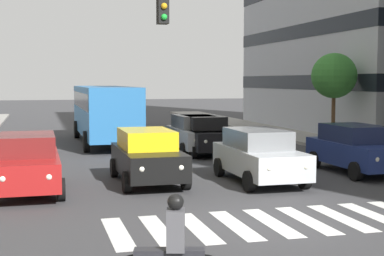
{
  "coord_description": "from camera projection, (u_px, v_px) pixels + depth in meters",
  "views": [
    {
      "loc": [
        5.22,
        12.17,
        3.3
      ],
      "look_at": [
        0.48,
        -5.37,
        1.8
      ],
      "focal_mm": 53.52,
      "sensor_mm": 36.0,
      "label": 1
    }
  ],
  "objects": [
    {
      "name": "car_row2_0",
      "position": [
        204.0,
        134.0,
        25.91
      ],
      "size": [
        2.02,
        4.44,
        1.72
      ],
      "color": "black",
      "rests_on": "ground_plane"
    },
    {
      "name": "crosswalk_markings",
      "position": [
        272.0,
        222.0,
        13.34
      ],
      "size": [
        7.65,
        2.8,
        0.01
      ],
      "color": "silver",
      "rests_on": "ground_plane"
    },
    {
      "name": "car_2",
      "position": [
        147.0,
        156.0,
        18.5
      ],
      "size": [
        2.02,
        4.44,
        1.72
      ],
      "color": "black",
      "rests_on": "ground_plane"
    },
    {
      "name": "street_tree_2",
      "position": [
        334.0,
        76.0,
        29.34
      ],
      "size": [
        2.33,
        2.33,
        4.58
      ],
      "color": "#513823",
      "rests_on": "sidewalk_left"
    },
    {
      "name": "car_3",
      "position": [
        27.0,
        163.0,
        16.88
      ],
      "size": [
        2.02,
        4.44,
        1.72
      ],
      "color": "maroon",
      "rests_on": "ground_plane"
    },
    {
      "name": "bus_behind_traffic",
      "position": [
        104.0,
        108.0,
        30.17
      ],
      "size": [
        2.78,
        10.5,
        3.0
      ],
      "color": "#286BAD",
      "rests_on": "ground_plane"
    },
    {
      "name": "motorcycle_with_rider",
      "position": [
        171.0,
        252.0,
        8.87
      ],
      "size": [
        1.67,
        0.54,
        1.57
      ],
      "color": "black",
      "rests_on": "ground_plane"
    },
    {
      "name": "car_0",
      "position": [
        356.0,
        148.0,
        20.51
      ],
      "size": [
        2.02,
        4.44,
        1.72
      ],
      "color": "navy",
      "rests_on": "ground_plane"
    },
    {
      "name": "traffic_light_gantry",
      "position": [
        2.0,
        59.0,
        11.98
      ],
      "size": [
        5.21,
        0.36,
        5.5
      ],
      "color": "#AD991E",
      "rests_on": "ground_plane"
    },
    {
      "name": "car_row2_1",
      "position": [
        195.0,
        133.0,
        26.34
      ],
      "size": [
        2.02,
        4.44,
        1.72
      ],
      "color": "#B2B7BC",
      "rests_on": "ground_plane"
    },
    {
      "name": "car_1",
      "position": [
        259.0,
        155.0,
        18.61
      ],
      "size": [
        2.02,
        4.44,
        1.72
      ],
      "color": "#B2B7BC",
      "rests_on": "ground_plane"
    },
    {
      "name": "ground_plane",
      "position": [
        272.0,
        223.0,
        13.34
      ],
      "size": [
        180.0,
        180.0,
        0.0
      ],
      "primitive_type": "plane",
      "color": "#38383A"
    }
  ]
}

